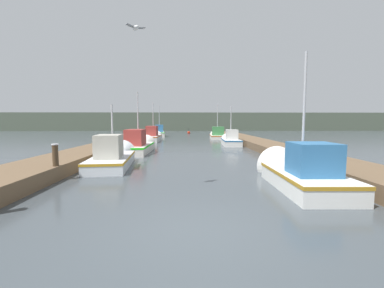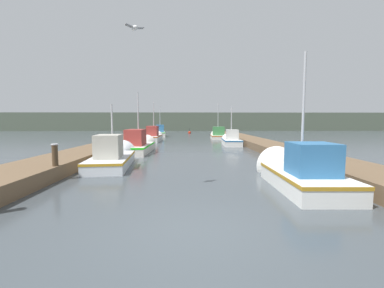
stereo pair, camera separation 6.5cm
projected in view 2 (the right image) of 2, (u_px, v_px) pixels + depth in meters
The scene contains 15 objects.
ground_plane at pixel (194, 233), 4.90m from camera, with size 200.00×200.00×0.00m.
dock_left at pixel (116, 144), 20.70m from camera, with size 2.35×40.00×0.52m.
dock_right at pixel (261, 144), 20.92m from camera, with size 2.35×40.00×0.52m.
distant_shore_ridge at pixel (188, 122), 63.82m from camera, with size 120.00×16.00×4.02m.
fishing_boat_0 at pixel (297, 172), 8.59m from camera, with size 1.82×4.61×4.83m.
fishing_boat_1 at pixel (115, 156), 12.71m from camera, with size 2.13×5.60×3.45m.
fishing_boat_2 at pixel (140, 145), 18.01m from camera, with size 1.69×5.86×4.58m.
fishing_boat_3 at pixel (231, 140), 23.12m from camera, with size 1.66×4.54×3.86m.
fishing_boat_4 at pixel (154, 136), 27.62m from camera, with size 1.44×6.17×4.44m.
fishing_boat_5 at pixel (218, 135), 31.69m from camera, with size 1.87×4.88×4.87m.
fishing_boat_6 at pixel (160, 132), 36.27m from camera, with size 1.86×5.36×4.58m.
mooring_piling_0 at pixel (148, 134), 31.06m from camera, with size 0.24×0.24×1.22m.
mooring_piling_2 at pixel (55, 162), 9.21m from camera, with size 0.23×0.23×1.33m.
channel_buoy at pixel (189, 133), 45.14m from camera, with size 0.49×0.49×0.99m.
seagull_lead at pixel (135, 28), 7.11m from camera, with size 0.52×0.41×0.12m.
Camera 2 is at (-0.13, -4.73, 2.13)m, focal length 24.00 mm.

